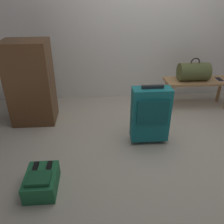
% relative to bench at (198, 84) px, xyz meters
% --- Properties ---
extents(ground_plane, '(6.60, 6.60, 0.00)m').
position_rel_bench_xyz_m(ground_plane, '(-0.78, -1.09, -0.37)').
color(ground_plane, '#B2A893').
extents(back_wall, '(6.00, 0.10, 2.80)m').
position_rel_bench_xyz_m(back_wall, '(-0.78, 0.51, 1.03)').
color(back_wall, silver).
rests_on(back_wall, ground).
extents(bench, '(1.00, 0.36, 0.44)m').
position_rel_bench_xyz_m(bench, '(0.00, 0.00, 0.00)').
color(bench, '#A87A4C').
rests_on(bench, ground).
extents(duffel_bag_olive, '(0.44, 0.26, 0.34)m').
position_rel_bench_xyz_m(duffel_bag_olive, '(-0.10, 0.00, 0.20)').
color(duffel_bag_olive, '#51562D').
rests_on(duffel_bag_olive, bench).
extents(cell_phone, '(0.07, 0.14, 0.01)m').
position_rel_bench_xyz_m(cell_phone, '(0.32, -0.00, 0.07)').
color(cell_phone, '#191E4C').
rests_on(cell_phone, bench).
extents(suitcase_upright_teal, '(0.44, 0.21, 0.73)m').
position_rel_bench_xyz_m(suitcase_upright_teal, '(-0.93, -0.90, 0.01)').
color(suitcase_upright_teal, '#14666B').
rests_on(suitcase_upright_teal, ground).
extents(backpack_green, '(0.28, 0.38, 0.21)m').
position_rel_bench_xyz_m(backpack_green, '(-2.07, -1.59, -0.27)').
color(backpack_green, '#1E6038').
rests_on(backpack_green, ground).
extents(side_cabinet, '(0.56, 0.44, 1.10)m').
position_rel_bench_xyz_m(side_cabinet, '(-2.40, -0.26, 0.18)').
color(side_cabinet, brown).
rests_on(side_cabinet, ground).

